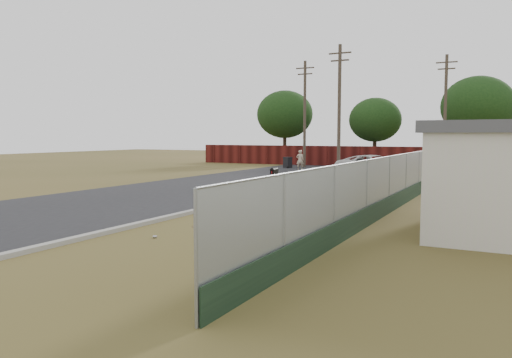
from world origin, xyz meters
The scene contains 12 objects.
ground centered at (0.00, 0.00, 0.00)m, with size 120.00×120.00×0.00m, color brown.
street centered at (-6.76, 8.05, 0.02)m, with size 15.10×60.00×0.12m.
chainlink_fence centered at (3.12, 1.03, 0.80)m, with size 0.10×27.06×2.02m.
privacy_fence centered at (-6.00, 25.00, 0.90)m, with size 30.00×0.12×1.80m, color #4E1410.
utility_poles centered at (-3.67, 20.67, 4.69)m, with size 12.60×8.24×9.00m.
horizon_trees centered at (0.84, 23.56, 4.63)m, with size 33.32×31.94×7.78m.
fire_hydrant centered at (2.70, -8.29, 0.40)m, with size 0.44×0.44×0.85m.
mailbox centered at (-2.56, 2.46, 1.02)m, with size 0.21×0.56×1.29m.
pickup_truck centered at (-1.22, 14.98, 0.72)m, with size 2.41×5.22×1.45m, color silver.
pedestrian centered at (-8.02, 18.66, 0.80)m, with size 0.58×0.38×1.60m, color tan.
trash_bin centered at (-9.90, 20.50, 0.48)m, with size 0.76×0.82×0.93m.
scattered_litter centered at (0.38, -3.27, 0.04)m, with size 2.88×11.31×0.07m.
Camera 1 is at (7.03, -17.71, 2.73)m, focal length 35.00 mm.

